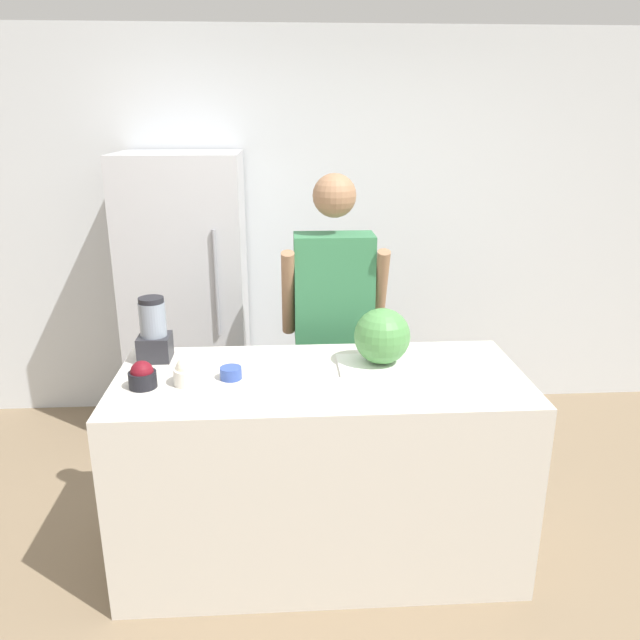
{
  "coord_description": "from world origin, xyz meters",
  "views": [
    {
      "loc": [
        -0.16,
        -2.17,
        2.06
      ],
      "look_at": [
        0.0,
        0.44,
        1.19
      ],
      "focal_mm": 35.0,
      "sensor_mm": 36.0,
      "label": 1
    }
  ],
  "objects_px": {
    "bowl_small_blue": "(231,373)",
    "watermelon": "(382,336)",
    "blender": "(154,332)",
    "refrigerator": "(188,298)",
    "person": "(334,330)",
    "bowl_cream": "(189,372)",
    "bowl_cherries": "(142,376)"
  },
  "relations": [
    {
      "from": "refrigerator",
      "to": "person",
      "type": "distance_m",
      "value": 1.12
    },
    {
      "from": "bowl_cream",
      "to": "blender",
      "type": "distance_m",
      "value": 0.37
    },
    {
      "from": "bowl_small_blue",
      "to": "watermelon",
      "type": "bearing_deg",
      "value": 9.38
    },
    {
      "from": "person",
      "to": "bowl_cream",
      "type": "relative_size",
      "value": 12.79
    },
    {
      "from": "person",
      "to": "bowl_cherries",
      "type": "distance_m",
      "value": 1.18
    },
    {
      "from": "watermelon",
      "to": "bowl_cream",
      "type": "height_order",
      "value": "watermelon"
    },
    {
      "from": "refrigerator",
      "to": "bowl_small_blue",
      "type": "height_order",
      "value": "refrigerator"
    },
    {
      "from": "watermelon",
      "to": "blender",
      "type": "height_order",
      "value": "blender"
    },
    {
      "from": "bowl_small_blue",
      "to": "bowl_cream",
      "type": "bearing_deg",
      "value": -166.29
    },
    {
      "from": "bowl_cream",
      "to": "bowl_small_blue",
      "type": "bearing_deg",
      "value": 13.71
    },
    {
      "from": "bowl_cream",
      "to": "bowl_small_blue",
      "type": "relative_size",
      "value": 1.44
    },
    {
      "from": "person",
      "to": "bowl_small_blue",
      "type": "xyz_separation_m",
      "value": [
        -0.52,
        -0.71,
        0.05
      ]
    },
    {
      "from": "person",
      "to": "bowl_cherries",
      "type": "height_order",
      "value": "person"
    },
    {
      "from": "blender",
      "to": "bowl_small_blue",
      "type": "bearing_deg",
      "value": -34.22
    },
    {
      "from": "blender",
      "to": "refrigerator",
      "type": "bearing_deg",
      "value": 90.29
    },
    {
      "from": "person",
      "to": "bowl_cherries",
      "type": "xyz_separation_m",
      "value": [
        -0.89,
        -0.78,
        0.08
      ]
    },
    {
      "from": "watermelon",
      "to": "person",
      "type": "bearing_deg",
      "value": 106.4
    },
    {
      "from": "bowl_cream",
      "to": "blender",
      "type": "relative_size",
      "value": 0.45
    },
    {
      "from": "refrigerator",
      "to": "bowl_small_blue",
      "type": "relative_size",
      "value": 19.12
    },
    {
      "from": "bowl_cream",
      "to": "blender",
      "type": "xyz_separation_m",
      "value": [
        -0.2,
        0.3,
        0.08
      ]
    },
    {
      "from": "person",
      "to": "bowl_cherries",
      "type": "relative_size",
      "value": 14.79
    },
    {
      "from": "bowl_cream",
      "to": "blender",
      "type": "bearing_deg",
      "value": 124.14
    },
    {
      "from": "person",
      "to": "watermelon",
      "type": "bearing_deg",
      "value": -73.6
    },
    {
      "from": "refrigerator",
      "to": "watermelon",
      "type": "xyz_separation_m",
      "value": [
        1.07,
        -1.26,
        0.17
      ]
    },
    {
      "from": "bowl_small_blue",
      "to": "blender",
      "type": "distance_m",
      "value": 0.47
    },
    {
      "from": "person",
      "to": "bowl_cream",
      "type": "xyz_separation_m",
      "value": [
        -0.69,
        -0.75,
        0.08
      ]
    },
    {
      "from": "person",
      "to": "bowl_small_blue",
      "type": "bearing_deg",
      "value": -126.07
    },
    {
      "from": "refrigerator",
      "to": "bowl_cherries",
      "type": "bearing_deg",
      "value": -89.54
    },
    {
      "from": "person",
      "to": "watermelon",
      "type": "height_order",
      "value": "person"
    },
    {
      "from": "bowl_small_blue",
      "to": "bowl_cherries",
      "type": "bearing_deg",
      "value": -169.58
    },
    {
      "from": "watermelon",
      "to": "bowl_small_blue",
      "type": "relative_size",
      "value": 2.71
    },
    {
      "from": "refrigerator",
      "to": "blender",
      "type": "bearing_deg",
      "value": -89.71
    }
  ]
}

